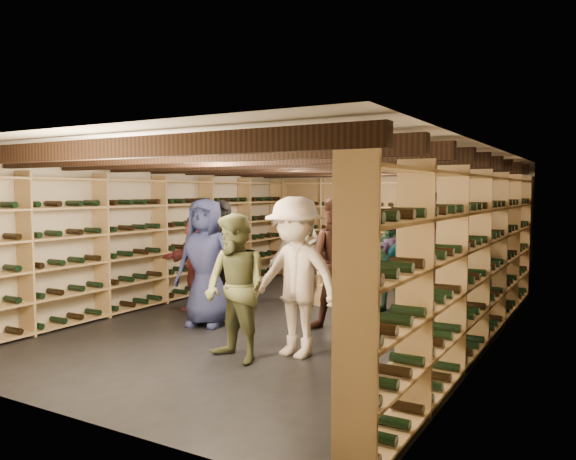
# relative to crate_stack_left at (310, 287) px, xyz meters

# --- Properties ---
(ground) EXTENTS (8.00, 8.00, 0.00)m
(ground) POSITION_rel_crate_stack_left_xyz_m (0.41, -1.30, -0.26)
(ground) COLOR black
(ground) RESTS_ON ground
(walls) EXTENTS (5.52, 8.02, 2.40)m
(walls) POSITION_rel_crate_stack_left_xyz_m (0.41, -1.30, 0.95)
(walls) COLOR #BDAF93
(walls) RESTS_ON ground
(ceiling) EXTENTS (5.50, 8.00, 0.01)m
(ceiling) POSITION_rel_crate_stack_left_xyz_m (0.41, -1.30, 2.15)
(ceiling) COLOR beige
(ceiling) RESTS_ON walls
(ceiling_joists) EXTENTS (5.40, 7.12, 0.18)m
(ceiling_joists) POSITION_rel_crate_stack_left_xyz_m (0.41, -1.30, 2.01)
(ceiling_joists) COLOR black
(ceiling_joists) RESTS_ON ground
(wine_rack_left) EXTENTS (0.32, 7.50, 2.15)m
(wine_rack_left) POSITION_rel_crate_stack_left_xyz_m (-2.16, -1.30, 0.82)
(wine_rack_left) COLOR #9D7B4C
(wine_rack_left) RESTS_ON ground
(wine_rack_right) EXTENTS (0.32, 7.50, 2.15)m
(wine_rack_right) POSITION_rel_crate_stack_left_xyz_m (2.98, -1.30, 0.82)
(wine_rack_right) COLOR #9D7B4C
(wine_rack_right) RESTS_ON ground
(wine_rack_back) EXTENTS (4.70, 0.30, 2.15)m
(wine_rack_back) POSITION_rel_crate_stack_left_xyz_m (0.41, 2.53, 0.82)
(wine_rack_back) COLOR #9D7B4C
(wine_rack_back) RESTS_ON ground
(crate_stack_left) EXTENTS (0.52, 0.37, 0.51)m
(crate_stack_left) POSITION_rel_crate_stack_left_xyz_m (0.00, 0.00, 0.00)
(crate_stack_left) COLOR tan
(crate_stack_left) RESTS_ON ground
(crate_stack_right) EXTENTS (0.59, 0.50, 0.34)m
(crate_stack_right) POSITION_rel_crate_stack_left_xyz_m (0.15, -0.00, -0.09)
(crate_stack_right) COLOR tan
(crate_stack_right) RESTS_ON ground
(crate_loose) EXTENTS (0.58, 0.47, 0.17)m
(crate_loose) POSITION_rel_crate_stack_left_xyz_m (1.90, -0.00, -0.17)
(crate_loose) COLOR tan
(crate_loose) RESTS_ON ground
(person_1) EXTENTS (0.69, 0.50, 1.75)m
(person_1) POSITION_rel_crate_stack_left_xyz_m (-0.63, -1.67, 0.62)
(person_1) COLOR black
(person_1) RESTS_ON ground
(person_2) EXTENTS (0.93, 0.81, 1.64)m
(person_2) POSITION_rel_crate_stack_left_xyz_m (0.83, -3.34, 0.57)
(person_2) COLOR brown
(person_2) RESTS_ON ground
(person_3) EXTENTS (1.25, 0.82, 1.82)m
(person_3) POSITION_rel_crate_stack_left_xyz_m (1.30, -2.83, 0.66)
(person_3) COLOR beige
(person_3) RESTS_ON ground
(person_4) EXTENTS (1.03, 0.64, 1.64)m
(person_4) POSITION_rel_crate_stack_left_xyz_m (2.15, -1.26, 0.56)
(person_4) COLOR #176E87
(person_4) RESTS_ON ground
(person_5) EXTENTS (1.49, 0.81, 1.53)m
(person_5) POSITION_rel_crate_stack_left_xyz_m (-1.17, -1.54, 0.51)
(person_5) COLOR maroon
(person_5) RESTS_ON ground
(person_6) EXTENTS (0.96, 0.71, 1.79)m
(person_6) POSITION_rel_crate_stack_left_xyz_m (-0.48, -2.20, 0.64)
(person_6) COLOR #21274D
(person_6) RESTS_ON ground
(person_7) EXTENTS (0.63, 0.43, 1.68)m
(person_7) POSITION_rel_crate_stack_left_xyz_m (0.00, -0.32, 0.59)
(person_7) COLOR gray
(person_7) RESTS_ON ground
(person_8) EXTENTS (1.04, 0.90, 1.82)m
(person_8) POSITION_rel_crate_stack_left_xyz_m (1.27, -1.53, 0.66)
(person_8) COLOR #412119
(person_8) RESTS_ON ground
(person_9) EXTENTS (1.15, 0.94, 1.55)m
(person_9) POSITION_rel_crate_stack_left_xyz_m (-0.44, -0.00, 0.52)
(person_9) COLOR #BDB5AD
(person_9) RESTS_ON ground
(person_10) EXTENTS (0.92, 0.48, 1.51)m
(person_10) POSITION_rel_crate_stack_left_xyz_m (1.40, -0.00, 0.50)
(person_10) COLOR #1F432B
(person_10) RESTS_ON ground
(person_11) EXTENTS (1.85, 1.07, 1.90)m
(person_11) POSITION_rel_crate_stack_left_xyz_m (2.04, -0.00, 0.69)
(person_11) COLOR slate
(person_11) RESTS_ON ground
(person_12) EXTENTS (0.94, 0.71, 1.71)m
(person_12) POSITION_rel_crate_stack_left_xyz_m (2.59, -0.00, 0.60)
(person_12) COLOR #38383D
(person_12) RESTS_ON ground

